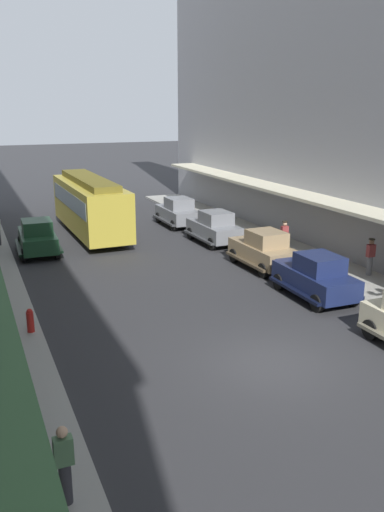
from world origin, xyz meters
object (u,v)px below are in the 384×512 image
Objects in this scene: parked_car_3 at (214,227)px; pedestrian_4 at (370,256)px; parked_car_0 at (37,236)px; parked_car_4 at (264,249)px; pedestrian_0 at (64,464)px; parked_car_2 at (316,275)px; pedestrian_3 at (284,237)px; parked_car_5 at (178,211)px; streetcar at (90,203)px; fire_hydrant at (30,320)px.

pedestrian_4 is (3.64, -8.50, 0.07)m from parked_car_3.
parked_car_0 is 11.69m from parked_car_4.
parked_car_3 is at bearing 90.98° from parked_car_4.
pedestrian_0 is at bearing -123.15° from parked_car_3.
parked_car_2 reaches higher than pedestrian_3.
pedestrian_4 is (3.75, 1.15, 0.07)m from parked_car_2.
pedestrian_0 is (-11.54, -12.28, 0.05)m from parked_car_4.
parked_car_2 is 4.40m from parked_car_4.
streetcar reaches higher than parked_car_5.
parked_car_5 is (-0.30, 10.27, 0.00)m from parked_car_4.
streetcar is (-5.70, -0.33, 0.96)m from parked_car_5.
pedestrian_3 is 4.92m from pedestrian_4.
parked_car_3 is (9.42, -1.54, 0.00)m from parked_car_0.
pedestrian_3 is at bearing 21.41° from fire_hydrant.
streetcar is at bearing 112.01° from parked_car_2.
fire_hydrant is at bearing 176.60° from parked_car_2.
pedestrian_0 is at bearing -104.02° from streetcar.
fire_hydrant is 8.56m from pedestrian_0.
parked_car_4 is 2.56× the size of pedestrian_4.
parked_car_0 is at bearing 142.44° from pedestrian_4.
parked_car_4 is at bearing 46.78° from pedestrian_0.
parked_car_0 reaches higher than pedestrian_0.
fire_hydrant is (-1.66, -10.54, -0.38)m from parked_car_0.
parked_car_4 is 11.64m from streetcar.
parked_car_0 and parked_car_4 have the same top height.
parked_car_5 is 2.55× the size of pedestrian_4.
parked_car_0 reaches higher than pedestrian_3.
fire_hydrant is at bearing -110.72° from streetcar.
streetcar is 5.77× the size of pedestrian_3.
parked_car_4 reaches higher than pedestrian_4.
pedestrian_0 is at bearing -116.51° from parked_car_5.
parked_car_2 is 13.81m from pedestrian_0.
parked_car_3 is at bearing 119.66° from pedestrian_3.
pedestrian_0 is (-0.37, -8.54, 0.43)m from fire_hydrant.
parked_car_0 is 0.45× the size of streetcar.
fire_hydrant is at bearing -127.82° from parked_car_5.
pedestrian_3 is 1.00× the size of pedestrian_4.
parked_car_5 reaches higher than pedestrian_3.
streetcar is 22.92m from pedestrian_0.
pedestrian_0 is at bearing -96.09° from parked_car_0.
pedestrian_4 is (3.84, -13.51, 0.07)m from parked_car_5.
pedestrian_4 is at bearing -66.83° from parked_car_3.
pedestrian_3 reaches higher than fire_hydrant.
parked_car_3 is 1.01× the size of parked_car_5.
pedestrian_0 is 0.98× the size of pedestrian_4.
parked_car_5 is 9.13m from pedestrian_3.
pedestrian_3 is (8.07, -8.48, -0.89)m from streetcar.
parked_car_5 is at bearing 105.87° from pedestrian_4.
streetcar is at bearing 41.78° from parked_car_0.
fire_hydrant is at bearing -140.93° from parked_car_3.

